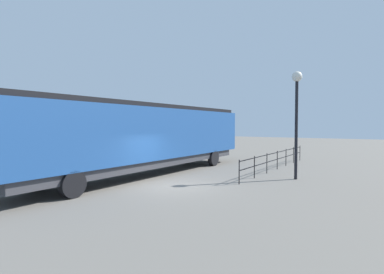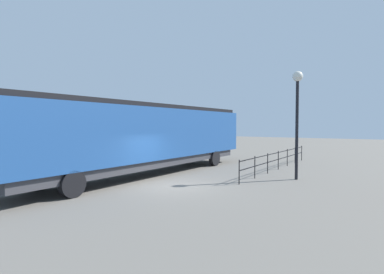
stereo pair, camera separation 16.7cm
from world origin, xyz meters
TOP-DOWN VIEW (x-y plane):
  - ground_plane at (0.00, 0.00)m, footprint 120.00×120.00m
  - locomotive at (-3.19, 2.25)m, footprint 2.97×17.88m
  - lamp_post at (4.46, 5.06)m, footprint 0.54×0.54m
  - platform_fence at (2.50, 8.13)m, footprint 0.05×12.02m

SIDE VIEW (x-z plane):
  - ground_plane at x=0.00m, z-range 0.00..0.00m
  - platform_fence at x=2.50m, z-range 0.18..1.39m
  - locomotive at x=-3.19m, z-range 0.26..4.34m
  - lamp_post at x=4.46m, z-range 1.30..7.04m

